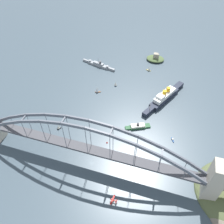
% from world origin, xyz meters
% --- Properties ---
extents(ground_plane, '(1400.00, 1400.00, 0.00)m').
position_xyz_m(ground_plane, '(0.00, 0.00, 0.00)').
color(ground_plane, '#3D4C56').
extents(harbor_arch_bridge, '(310.17, 16.39, 66.20)m').
position_xyz_m(harbor_arch_bridge, '(0.00, 0.00, 28.29)').
color(harbor_arch_bridge, '#BCB29E').
rests_on(harbor_arch_bridge, ground).
extents(ocean_liner, '(49.66, 92.30, 18.73)m').
position_xyz_m(ocean_liner, '(63.74, 134.66, 5.82)').
color(ocean_liner, '#1E2333').
rests_on(ocean_liner, ground).
extents(naval_cruiser, '(66.46, 19.72, 16.76)m').
position_xyz_m(naval_cruiser, '(-61.07, 193.35, 2.97)').
color(naval_cruiser, gray).
rests_on(naval_cruiser, ground).
extents(harbor_ferry_steamer, '(32.58, 20.50, 7.20)m').
position_xyz_m(harbor_ferry_steamer, '(38.60, 68.81, 2.13)').
color(harbor_ferry_steamer, '#23512D').
rests_on(harbor_ferry_steamer, ground).
extents(fort_island_mid_harbor, '(32.30, 27.37, 14.55)m').
position_xyz_m(fort_island_mid_harbor, '(32.69, 244.25, 3.74)').
color(fort_island_mid_harbor, '#4C6038').
rests_on(fort_island_mid_harbor, ground).
extents(seaplane_taxiing_near_bridge, '(7.55, 10.52, 4.97)m').
position_xyz_m(seaplane_taxiing_near_bridge, '(36.89, -34.86, 2.04)').
color(seaplane_taxiing_near_bridge, '#B7B7B2').
rests_on(seaplane_taxiing_near_bridge, ground).
extents(small_boat_0, '(4.43, 7.58, 2.12)m').
position_xyz_m(small_boat_0, '(84.45, 61.08, 0.75)').
color(small_boat_0, '#234C8C').
rests_on(small_boat_0, ground).
extents(small_boat_1, '(5.27, 7.58, 8.33)m').
position_xyz_m(small_boat_1, '(-15.29, 146.28, 3.85)').
color(small_boat_1, '#234C8C').
rests_on(small_boat_1, ground).
extents(small_boat_2, '(8.89, 6.18, 10.24)m').
position_xyz_m(small_boat_2, '(-37.86, 122.16, 4.71)').
color(small_boat_2, brown).
rests_on(small_boat_2, ground).
extents(small_boat_3, '(5.31, 5.13, 7.54)m').
position_xyz_m(small_boat_3, '(-59.46, 35.51, 3.57)').
color(small_boat_3, black).
rests_on(small_boat_3, ground).
extents(small_boat_4, '(8.81, 6.27, 8.17)m').
position_xyz_m(small_boat_4, '(27.95, 205.81, 3.80)').
color(small_boat_4, gold).
rests_on(small_boat_4, ground).
extents(channel_marker_buoy, '(2.20, 2.20, 2.75)m').
position_xyz_m(channel_marker_buoy, '(8.10, 32.35, 1.12)').
color(channel_marker_buoy, red).
rests_on(channel_marker_buoy, ground).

